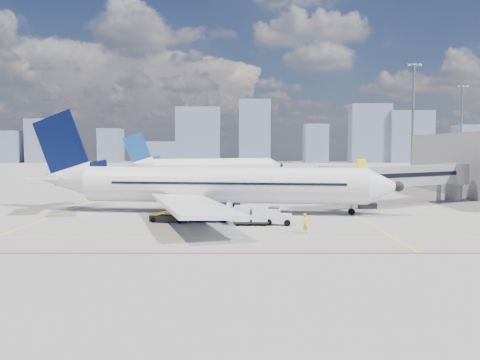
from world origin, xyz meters
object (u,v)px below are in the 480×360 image
(ramp_worker, at_px, (306,223))
(belt_loader, at_px, (170,217))
(cargo_dolly, at_px, (251,214))
(second_aircraft, at_px, (207,167))
(main_aircraft, at_px, (208,185))
(baggage_tug, at_px, (277,216))

(ramp_worker, bearing_deg, belt_loader, 102.93)
(cargo_dolly, bearing_deg, second_aircraft, 99.09)
(second_aircraft, distance_m, ramp_worker, 67.93)
(belt_loader, bearing_deg, ramp_worker, -12.49)
(belt_loader, bearing_deg, second_aircraft, 103.42)
(main_aircraft, bearing_deg, belt_loader, -109.08)
(cargo_dolly, bearing_deg, belt_loader, 169.21)
(ramp_worker, bearing_deg, baggage_tug, 63.47)
(main_aircraft, distance_m, belt_loader, 8.29)
(baggage_tug, distance_m, cargo_dolly, 2.63)
(baggage_tug, height_order, cargo_dolly, cargo_dolly)
(second_aircraft, xyz_separation_m, baggage_tug, (11.39, -61.92, -2.38))
(main_aircraft, relative_size, ramp_worker, 24.50)
(baggage_tug, xyz_separation_m, belt_loader, (-10.90, 1.61, -0.26))
(main_aircraft, height_order, cargo_dolly, main_aircraft)
(second_aircraft, bearing_deg, main_aircraft, -106.01)
(cargo_dolly, distance_m, belt_loader, 8.47)
(main_aircraft, relative_size, second_aircraft, 1.18)
(main_aircraft, xyz_separation_m, belt_loader, (-3.42, -7.07, -2.64))
(second_aircraft, height_order, belt_loader, second_aircraft)
(ramp_worker, bearing_deg, cargo_dolly, 85.24)
(second_aircraft, distance_m, baggage_tug, 63.01)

